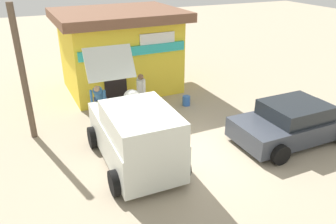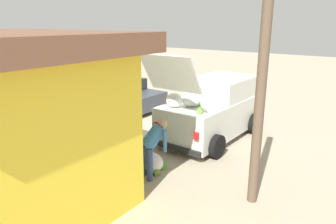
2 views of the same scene
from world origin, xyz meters
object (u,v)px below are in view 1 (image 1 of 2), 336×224
at_px(delivery_van, 135,134).
at_px(unloaded_banana_pile, 108,114).
at_px(paint_bucket, 186,101).
at_px(customer_bending, 99,98).
at_px(storefront_bar, 120,50).
at_px(parked_sedan, 293,122).
at_px(vendor_standing, 141,91).

bearing_deg(delivery_van, unloaded_banana_pile, 90.55).
bearing_deg(paint_bucket, customer_bending, 177.67).
height_order(storefront_bar, paint_bucket, storefront_bar).
xyz_separation_m(storefront_bar, delivery_van, (-1.39, -6.18, -0.85)).
distance_m(storefront_bar, delivery_van, 6.39).
xyz_separation_m(storefront_bar, parked_sedan, (3.78, -6.89, -1.19)).
relative_size(delivery_van, vendor_standing, 2.86).
bearing_deg(delivery_van, paint_bucket, 44.64).
distance_m(vendor_standing, customer_bending, 1.61).
distance_m(unloaded_banana_pile, paint_bucket, 3.26).
bearing_deg(delivery_van, storefront_bar, 77.32).
bearing_deg(paint_bucket, storefront_bar, 121.64).
xyz_separation_m(vendor_standing, paint_bucket, (1.88, -0.11, -0.69)).
relative_size(storefront_bar, paint_bucket, 13.72).
xyz_separation_m(storefront_bar, vendor_standing, (-0.04, -2.88, -0.91)).
relative_size(storefront_bar, customer_bending, 3.84).
bearing_deg(unloaded_banana_pile, paint_bucket, 0.93).
relative_size(parked_sedan, vendor_standing, 2.60).
relative_size(storefront_bar, unloaded_banana_pile, 6.13).
distance_m(storefront_bar, parked_sedan, 7.95).
xyz_separation_m(delivery_van, paint_bucket, (3.23, 3.19, -0.76)).
xyz_separation_m(parked_sedan, paint_bucket, (-1.94, 3.90, -0.41)).
bearing_deg(customer_bending, delivery_van, -85.43).
bearing_deg(parked_sedan, unloaded_banana_pile, 143.49).
bearing_deg(parked_sedan, delivery_van, 172.13).
relative_size(storefront_bar, parked_sedan, 1.35).
distance_m(delivery_van, unloaded_banana_pile, 3.22).
relative_size(parked_sedan, paint_bucket, 10.17).
xyz_separation_m(delivery_van, customer_bending, (-0.27, 3.33, -0.10)).
height_order(customer_bending, unloaded_banana_pile, customer_bending).
distance_m(storefront_bar, unloaded_banana_pile, 3.71).
relative_size(storefront_bar, delivery_van, 1.23).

